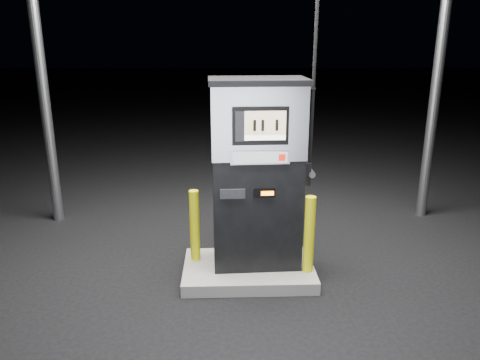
{
  "coord_description": "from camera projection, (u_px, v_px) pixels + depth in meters",
  "views": [
    {
      "loc": [
        -0.29,
        -5.21,
        2.86
      ],
      "look_at": [
        -0.11,
        0.0,
        1.25
      ],
      "focal_mm": 35.0,
      "sensor_mm": 36.0,
      "label": 1
    }
  ],
  "objects": [
    {
      "name": "bollard_right",
      "position": [
        309.0,
        235.0,
        5.51
      ],
      "size": [
        0.14,
        0.14,
        0.95
      ],
      "primitive_type": "cylinder",
      "rotation": [
        0.0,
        0.0,
        0.09
      ],
      "color": "yellow",
      "rests_on": "pump_island"
    },
    {
      "name": "ground",
      "position": [
        249.0,
        276.0,
        5.83
      ],
      "size": [
        80.0,
        80.0,
        0.0
      ],
      "primitive_type": "plane",
      "color": "black",
      "rests_on": "ground"
    },
    {
      "name": "pump_island",
      "position": [
        249.0,
        270.0,
        5.81
      ],
      "size": [
        1.6,
        1.0,
        0.15
      ],
      "primitive_type": "cube",
      "color": "gray",
      "rests_on": "ground"
    },
    {
      "name": "fuel_dispenser",
      "position": [
        257.0,
        173.0,
        5.54
      ],
      "size": [
        1.25,
        0.71,
        4.7
      ],
      "rotation": [
        0.0,
        0.0,
        0.03
      ],
      "color": "black",
      "rests_on": "pump_island"
    },
    {
      "name": "bollard_left",
      "position": [
        195.0,
        226.0,
        5.81
      ],
      "size": [
        0.16,
        0.16,
        0.91
      ],
      "primitive_type": "cylinder",
      "rotation": [
        0.0,
        0.0,
        0.34
      ],
      "color": "yellow",
      "rests_on": "pump_island"
    }
  ]
}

